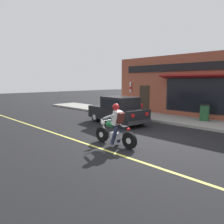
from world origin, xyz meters
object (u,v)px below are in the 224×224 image
(motorcycle_with_rider, at_px, (115,128))
(trash_bin, at_px, (204,112))
(car_hatchback, at_px, (118,110))
(fire_hydrant, at_px, (141,110))

(motorcycle_with_rider, distance_m, trash_bin, 6.96)
(motorcycle_with_rider, xyz_separation_m, car_hatchback, (3.18, 2.96, 0.09))
(fire_hydrant, bearing_deg, car_hatchback, -177.88)
(motorcycle_with_rider, relative_size, car_hatchback, 0.51)
(car_hatchback, xyz_separation_m, fire_hydrant, (2.26, 0.08, -0.19))
(trash_bin, xyz_separation_m, fire_hydrant, (-1.50, 3.50, -0.06))
(motorcycle_with_rider, bearing_deg, fire_hydrant, 29.21)
(motorcycle_with_rider, relative_size, trash_bin, 2.06)
(car_hatchback, bearing_deg, fire_hydrant, 2.12)
(motorcycle_with_rider, height_order, car_hatchback, motorcycle_with_rider)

